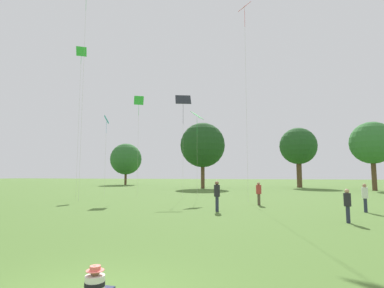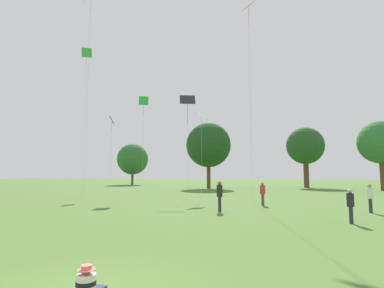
{
  "view_description": "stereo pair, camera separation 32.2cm",
  "coord_description": "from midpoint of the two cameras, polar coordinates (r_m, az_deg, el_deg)",
  "views": [
    {
      "loc": [
        3.09,
        -4.59,
        2.2
      ],
      "look_at": [
        -0.0,
        7.34,
        3.47
      ],
      "focal_mm": 28.0,
      "sensor_mm": 36.0,
      "label": 1
    },
    {
      "loc": [
        3.4,
        -4.51,
        2.2
      ],
      "look_at": [
        -0.0,
        7.34,
        3.47
      ],
      "focal_mm": 28.0,
      "sensor_mm": 36.0,
      "label": 2
    }
  ],
  "objects": [
    {
      "name": "kite_5",
      "position": [
        28.29,
        11.07,
        22.94
      ],
      "size": [
        1.15,
        1.17,
        16.97
      ],
      "rotation": [
        0.0,
        0.0,
        4.63
      ],
      "color": "red",
      "rests_on": "ground"
    },
    {
      "name": "distant_tree_2",
      "position": [
        68.32,
        -11.1,
        -2.85
      ],
      "size": [
        6.9,
        6.9,
        9.15
      ],
      "color": "brown",
      "rests_on": "ground"
    },
    {
      "name": "distant_tree_0",
      "position": [
        49.51,
        3.34,
        -0.21
      ],
      "size": [
        7.37,
        7.37,
        10.79
      ],
      "color": "brown",
      "rests_on": "ground"
    },
    {
      "name": "kite_7",
      "position": [
        29.45,
        -0.55,
        8.2
      ],
      "size": [
        1.76,
        1.49,
        10.06
      ],
      "rotation": [
        0.0,
        0.0,
        5.85
      ],
      "color": "#1E2328",
      "rests_on": "ground"
    },
    {
      "name": "kite_3",
      "position": [
        32.23,
        -14.79,
        4.04
      ],
      "size": [
        0.87,
        1.0,
        8.27
      ],
      "rotation": [
        0.0,
        0.0,
        1.35
      ],
      "color": "#339EDB",
      "rests_on": "ground"
    },
    {
      "name": "person_standing_3",
      "position": [
        20.53,
        31.19,
        -8.4
      ],
      "size": [
        0.48,
        0.48,
        1.67
      ],
      "rotation": [
        0.0,
        0.0,
        5.44
      ],
      "color": "#282D42",
      "rests_on": "ground"
    },
    {
      "name": "person_standing_4",
      "position": [
        15.68,
        28.48,
        -9.84
      ],
      "size": [
        0.4,
        0.4,
        1.55
      ],
      "rotation": [
        0.0,
        0.0,
        0.33
      ],
      "color": "#282D42",
      "rests_on": "ground"
    },
    {
      "name": "kite_4",
      "position": [
        29.25,
        2.12,
        5.17
      ],
      "size": [
        1.14,
        1.32,
        8.31
      ],
      "rotation": [
        0.0,
        0.0,
        0.63
      ],
      "color": "green",
      "rests_on": "ground"
    },
    {
      "name": "kite_1",
      "position": [
        33.1,
        -19.18,
        15.15
      ],
      "size": [
        1.19,
        1.09,
        14.87
      ],
      "rotation": [
        0.0,
        0.0,
        2.9
      ],
      "color": "green",
      "rests_on": "ground"
    },
    {
      "name": "seated_toddler",
      "position": [
        6.27,
        -17.88,
        -24.0
      ],
      "size": [
        0.44,
        0.55,
        0.57
      ],
      "rotation": [
        0.0,
        0.0,
        0.01
      ],
      "color": "#282D47",
      "rests_on": "ground"
    },
    {
      "name": "kite_6",
      "position": [
        31.73,
        -8.93,
        7.61
      ],
      "size": [
        1.14,
        0.98,
        10.27
      ],
      "rotation": [
        0.0,
        0.0,
        2.85
      ],
      "color": "green",
      "rests_on": "ground"
    },
    {
      "name": "distant_tree_1",
      "position": [
        49.07,
        32.41,
        0.25
      ],
      "size": [
        5.93,
        5.93,
        9.66
      ],
      "color": "brown",
      "rests_on": "ground"
    },
    {
      "name": "distant_tree_3",
      "position": [
        55.81,
        20.92,
        -0.37
      ],
      "size": [
        6.42,
        6.42,
        10.47
      ],
      "color": "brown",
      "rests_on": "ground"
    },
    {
      "name": "person_standing_1",
      "position": [
        22.53,
        13.7,
        -8.81
      ],
      "size": [
        0.48,
        0.48,
        1.66
      ],
      "rotation": [
        0.0,
        0.0,
        4.42
      ],
      "color": "brown",
      "rests_on": "ground"
    },
    {
      "name": "person_standing_0",
      "position": [
        18.34,
        5.78,
        -9.33
      ],
      "size": [
        0.43,
        0.43,
        1.82
      ],
      "rotation": [
        0.0,
        0.0,
        4.93
      ],
      "color": "#282D42",
      "rests_on": "ground"
    }
  ]
}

